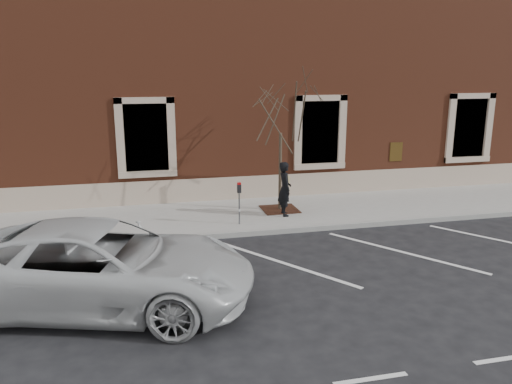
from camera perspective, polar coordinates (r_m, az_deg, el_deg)
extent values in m
plane|color=#28282B|center=(14.23, 0.56, -4.87)|extent=(120.00, 120.00, 0.00)
cube|color=#B6B1AB|center=(15.83, -0.95, -2.63)|extent=(40.00, 3.50, 0.15)
cube|color=#9E9E99|center=(14.16, 0.60, -4.65)|extent=(40.00, 0.12, 0.15)
cube|color=brown|center=(21.09, -4.56, 12.28)|extent=(40.00, 8.50, 8.00)
cube|color=tan|center=(17.39, -2.21, 0.50)|extent=(40.00, 0.06, 0.80)
cube|color=black|center=(16.87, -12.46, 6.16)|extent=(1.40, 0.30, 2.20)
cube|color=tan|center=(16.90, -12.23, 2.05)|extent=(1.90, 0.20, 0.20)
cube|color=black|center=(17.98, 7.15, 6.83)|extent=(1.40, 0.30, 2.20)
cube|color=tan|center=(18.01, 7.22, 2.98)|extent=(1.90, 0.20, 0.20)
cube|color=black|center=(20.83, 22.94, 6.81)|extent=(1.40, 0.30, 2.20)
cube|color=tan|center=(20.86, 22.90, 3.48)|extent=(1.90, 0.20, 0.20)
imported|color=black|center=(15.36, 3.31, 0.37)|extent=(0.43, 0.63, 1.68)
cylinder|color=#595B60|center=(14.53, -1.92, -1.90)|extent=(0.04, 0.04, 0.95)
cube|color=black|center=(14.38, -1.94, 0.39)|extent=(0.11, 0.09, 0.25)
cube|color=#BA0C0F|center=(14.35, -1.95, 0.98)|extent=(0.10, 0.08, 0.06)
cube|color=white|center=(14.51, -1.89, -2.12)|extent=(0.05, 0.00, 0.07)
cube|color=#3D1F13|center=(16.15, 2.73, -1.98)|extent=(1.13, 1.13, 0.03)
cylinder|color=#483E2C|center=(15.86, 2.78, 2.30)|extent=(0.10, 0.10, 2.49)
imported|color=silver|center=(10.29, -17.36, -8.09)|extent=(6.56, 4.40, 1.67)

